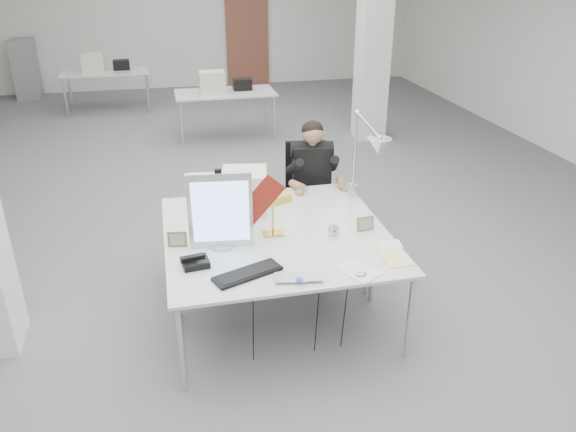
# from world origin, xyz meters

# --- Properties ---
(room_shell) EXTENTS (10.04, 14.04, 3.24)m
(room_shell) POSITION_xyz_m (0.04, 0.13, 1.69)
(room_shell) COLOR #5C5C5F
(room_shell) RESTS_ON ground
(desk_main) EXTENTS (1.80, 0.90, 0.02)m
(desk_main) POSITION_xyz_m (0.00, -2.50, 0.74)
(desk_main) COLOR silver
(desk_main) RESTS_ON room_shell
(desk_second) EXTENTS (1.80, 0.90, 0.02)m
(desk_second) POSITION_xyz_m (0.00, -1.60, 0.74)
(desk_second) COLOR silver
(desk_second) RESTS_ON room_shell
(bg_desk_a) EXTENTS (1.60, 0.80, 0.02)m
(bg_desk_a) POSITION_xyz_m (0.20, 3.00, 0.74)
(bg_desk_a) COLOR silver
(bg_desk_a) RESTS_ON room_shell
(bg_desk_b) EXTENTS (1.60, 0.80, 0.02)m
(bg_desk_b) POSITION_xyz_m (-1.80, 5.20, 0.74)
(bg_desk_b) COLOR silver
(bg_desk_b) RESTS_ON room_shell
(filing_cabinet) EXTENTS (0.45, 0.55, 1.20)m
(filing_cabinet) POSITION_xyz_m (-3.50, 6.65, 0.60)
(filing_cabinet) COLOR gray
(filing_cabinet) RESTS_ON room_shell
(office_chair) EXTENTS (0.55, 0.55, 1.00)m
(office_chair) POSITION_xyz_m (0.60, -0.89, 0.50)
(office_chair) COLOR black
(office_chair) RESTS_ON room_shell
(seated_person) EXTENTS (0.60, 0.71, 0.97)m
(seated_person) POSITION_xyz_m (0.60, -0.94, 0.90)
(seated_person) COLOR black
(seated_person) RESTS_ON office_chair
(monitor) EXTENTS (0.49, 0.11, 0.61)m
(monitor) POSITION_xyz_m (-0.46, -2.18, 1.06)
(monitor) COLOR silver
(monitor) RESTS_ON desk_main
(pennant) EXTENTS (0.40, 0.06, 0.44)m
(pennant) POSITION_xyz_m (-0.16, -2.22, 1.12)
(pennant) COLOR maroon
(pennant) RESTS_ON monitor
(keyboard) EXTENTS (0.53, 0.34, 0.02)m
(keyboard) POSITION_xyz_m (-0.33, -2.66, 0.77)
(keyboard) COLOR black
(keyboard) RESTS_ON desk_main
(laptop) EXTENTS (0.37, 0.27, 0.03)m
(laptop) POSITION_xyz_m (-0.00, -2.84, 0.77)
(laptop) COLOR silver
(laptop) RESTS_ON desk_main
(mouse) EXTENTS (0.09, 0.07, 0.03)m
(mouse) POSITION_xyz_m (0.45, -2.85, 0.77)
(mouse) COLOR #AAA9AE
(mouse) RESTS_ON desk_main
(bankers_lamp) EXTENTS (0.34, 0.22, 0.35)m
(bankers_lamp) POSITION_xyz_m (-0.03, -2.08, 0.93)
(bankers_lamp) COLOR gold
(bankers_lamp) RESTS_ON desk_main
(desk_phone) EXTENTS (0.21, 0.19, 0.05)m
(desk_phone) POSITION_xyz_m (-0.68, -2.44, 0.78)
(desk_phone) COLOR black
(desk_phone) RESTS_ON desk_main
(picture_frame_left) EXTENTS (0.15, 0.06, 0.12)m
(picture_frame_left) POSITION_xyz_m (-0.80, -2.11, 0.81)
(picture_frame_left) COLOR olive
(picture_frame_left) RESTS_ON desk_main
(picture_frame_right) EXTENTS (0.15, 0.05, 0.12)m
(picture_frame_right) POSITION_xyz_m (0.72, -2.17, 0.81)
(picture_frame_right) COLOR #9F7444
(picture_frame_right) RESTS_ON desk_main
(desk_clock) EXTENTS (0.09, 0.06, 0.09)m
(desk_clock) POSITION_xyz_m (0.44, -2.20, 0.81)
(desk_clock) COLOR #AFAFB4
(desk_clock) RESTS_ON desk_main
(paper_stack_a) EXTENTS (0.34, 0.37, 0.01)m
(paper_stack_a) POSITION_xyz_m (0.45, -2.77, 0.76)
(paper_stack_a) COLOR white
(paper_stack_a) RESTS_ON desk_main
(paper_stack_b) EXTENTS (0.21, 0.28, 0.01)m
(paper_stack_b) POSITION_xyz_m (0.78, -2.66, 0.76)
(paper_stack_b) COLOR #F5E692
(paper_stack_b) RESTS_ON desk_main
(paper_stack_c) EXTENTS (0.20, 0.15, 0.01)m
(paper_stack_c) POSITION_xyz_m (0.82, -2.45, 0.76)
(paper_stack_c) COLOR white
(paper_stack_c) RESTS_ON desk_main
(beige_monitor) EXTENTS (0.44, 0.43, 0.36)m
(beige_monitor) POSITION_xyz_m (-0.18, -1.55, 0.94)
(beige_monitor) COLOR beige
(beige_monitor) RESTS_ON desk_second
(architect_lamp) EXTENTS (0.29, 0.77, 0.98)m
(architect_lamp) POSITION_xyz_m (0.85, -1.74, 1.25)
(architect_lamp) COLOR silver
(architect_lamp) RESTS_ON desk_second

